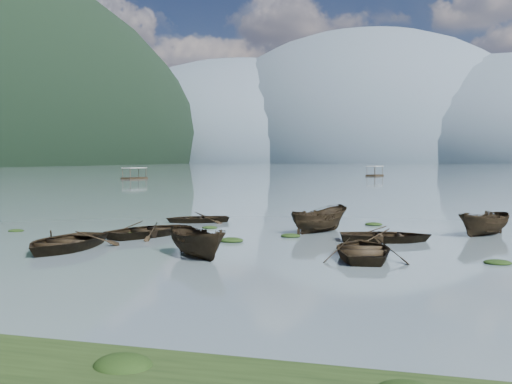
% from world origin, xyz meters
% --- Properties ---
extents(ground_plane, '(2400.00, 2400.00, 0.00)m').
position_xyz_m(ground_plane, '(0.00, 0.00, 0.00)').
color(ground_plane, slate).
extents(haze_mtn_a, '(520.00, 520.00, 280.00)m').
position_xyz_m(haze_mtn_a, '(-260.00, 900.00, 0.00)').
color(haze_mtn_a, '#475666').
rests_on(haze_mtn_a, ground).
extents(haze_mtn_b, '(520.00, 520.00, 340.00)m').
position_xyz_m(haze_mtn_b, '(-60.00, 900.00, 0.00)').
color(haze_mtn_b, '#475666').
rests_on(haze_mtn_b, ground).
extents(haze_mtn_c, '(520.00, 520.00, 260.00)m').
position_xyz_m(haze_mtn_c, '(140.00, 900.00, 0.00)').
color(haze_mtn_c, '#475666').
rests_on(haze_mtn_c, ground).
extents(rowboat_0, '(3.80, 5.22, 1.06)m').
position_xyz_m(rowboat_0, '(-5.62, 0.58, 0.00)').
color(rowboat_0, black).
rests_on(rowboat_0, ground).
extents(rowboat_1, '(4.89, 5.57, 0.96)m').
position_xyz_m(rowboat_1, '(-4.05, 5.68, 0.00)').
color(rowboat_1, black).
rests_on(rowboat_1, ground).
extents(rowboat_2, '(3.79, 3.70, 1.49)m').
position_xyz_m(rowboat_2, '(0.73, 0.28, 0.00)').
color(rowboat_2, black).
rests_on(rowboat_2, ground).
extents(rowboat_3, '(3.95, 5.10, 0.97)m').
position_xyz_m(rowboat_3, '(7.21, 2.09, 0.00)').
color(rowboat_3, black).
rests_on(rowboat_3, ground).
extents(rowboat_4, '(4.88, 3.88, 0.91)m').
position_xyz_m(rowboat_4, '(7.91, 6.87, 0.00)').
color(rowboat_4, black).
rests_on(rowboat_4, ground).
extents(rowboat_5, '(3.55, 3.95, 1.50)m').
position_xyz_m(rowboat_5, '(12.78, 10.44, 0.00)').
color(rowboat_5, black).
rests_on(rowboat_5, ground).
extents(rowboat_7, '(4.83, 4.39, 0.82)m').
position_xyz_m(rowboat_7, '(-4.03, 12.58, 0.00)').
color(rowboat_7, black).
rests_on(rowboat_7, ground).
extents(rowboat_8, '(3.53, 4.40, 1.62)m').
position_xyz_m(rowboat_8, '(4.25, 9.61, 0.00)').
color(rowboat_8, black).
rests_on(rowboat_8, ground).
extents(weed_clump_0, '(1.19, 0.98, 0.26)m').
position_xyz_m(weed_clump_0, '(-6.89, 2.02, 0.00)').
color(weed_clump_0, black).
rests_on(weed_clump_0, ground).
extents(weed_clump_1, '(1.08, 0.86, 0.24)m').
position_xyz_m(weed_clump_1, '(-5.50, 5.67, 0.00)').
color(weed_clump_1, black).
rests_on(weed_clump_1, ground).
extents(weed_clump_2, '(1.21, 0.97, 0.26)m').
position_xyz_m(weed_clump_2, '(0.71, 4.81, 0.00)').
color(weed_clump_2, black).
rests_on(weed_clump_2, ground).
extents(weed_clump_3, '(1.03, 0.87, 0.23)m').
position_xyz_m(weed_clump_3, '(3.12, 7.25, 0.00)').
color(weed_clump_3, black).
rests_on(weed_clump_3, ground).
extents(weed_clump_4, '(1.03, 0.82, 0.21)m').
position_xyz_m(weed_clump_4, '(12.25, 1.89, 0.00)').
color(weed_clump_4, black).
rests_on(weed_clump_4, ground).
extents(weed_clump_5, '(0.90, 0.72, 0.19)m').
position_xyz_m(weed_clump_5, '(-11.94, 5.47, 0.00)').
color(weed_clump_5, black).
rests_on(weed_clump_5, ground).
extents(weed_clump_6, '(0.92, 0.77, 0.19)m').
position_xyz_m(weed_clump_6, '(-2.15, 9.70, 0.00)').
color(weed_clump_6, black).
rests_on(weed_clump_6, ground).
extents(weed_clump_7, '(1.05, 0.84, 0.23)m').
position_xyz_m(weed_clump_7, '(6.90, 13.74, 0.00)').
color(weed_clump_7, black).
rests_on(weed_clump_7, ground).
extents(pontoon_left, '(3.62, 6.28, 2.26)m').
position_xyz_m(pontoon_left, '(-46.47, 86.62, 0.00)').
color(pontoon_left, black).
rests_on(pontoon_left, ground).
extents(pontoon_centre, '(4.19, 6.65, 2.37)m').
position_xyz_m(pontoon_centre, '(0.51, 122.23, 0.00)').
color(pontoon_centre, black).
rests_on(pontoon_centre, ground).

